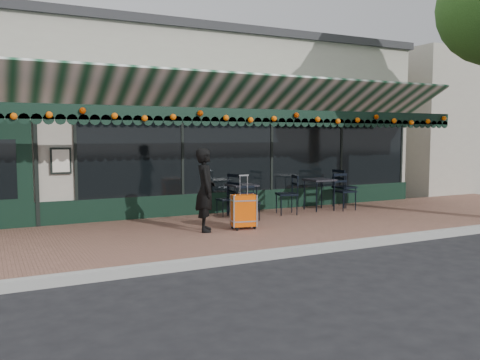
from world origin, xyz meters
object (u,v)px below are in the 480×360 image
cafe_table_a (319,182)px  chair_a_left (287,195)px  suitcase (244,211)px  chair_b_left (226,200)px  chair_b_front (250,203)px  cafe_table_b (242,188)px  chair_a_right (344,188)px  woman (205,190)px  chair_a_front (345,192)px  chair_b_right (241,194)px

cafe_table_a → chair_a_left: (-1.09, -0.21, -0.23)m
suitcase → cafe_table_a: 3.25m
chair_b_left → chair_b_front: chair_b_front is taller
chair_b_left → cafe_table_b: bearing=47.6°
suitcase → chair_b_front: bearing=67.0°
suitcase → chair_a_right: size_ratio=1.08×
woman → chair_a_right: 4.91m
cafe_table_b → chair_b_left: bearing=140.5°
chair_a_front → suitcase: bearing=-160.2°
chair_a_left → chair_a_right: bearing=116.9°
cafe_table_b → chair_a_right: size_ratio=0.74×
chair_a_right → chair_b_left: chair_a_right is taller
suitcase → chair_b_left: (0.40, 1.70, 0.01)m
woman → chair_b_left: size_ratio=2.18×
woman → chair_b_front: (1.39, 0.77, -0.43)m
suitcase → cafe_table_a: size_ratio=1.37×
suitcase → chair_a_front: suitcase is taller
woman → chair_a_front: woman is taller
cafe_table_b → suitcase: bearing=-115.7°
chair_b_left → chair_a_front: bearing=77.8°
cafe_table_a → chair_b_right: 2.16m
cafe_table_b → chair_b_front: chair_b_front is taller
chair_a_right → chair_b_left: (-3.47, -0.01, -0.13)m
woman → chair_b_right: 2.09m
chair_a_front → chair_b_front: chair_a_front is taller
chair_b_right → chair_b_front: (-0.11, -0.64, -0.12)m
chair_a_left → cafe_table_b: bearing=-86.2°
chair_a_left → suitcase: bearing=-40.6°
suitcase → chair_b_front: suitcase is taller
suitcase → chair_a_left: (1.79, 1.25, 0.11)m
woman → chair_a_left: 2.81m
suitcase → cafe_table_b: (0.70, 1.46, 0.31)m
chair_b_left → chair_b_front: bearing=12.8°
chair_b_front → chair_b_left: bearing=110.9°
chair_b_front → chair_a_front: bearing=10.9°
woman → chair_a_left: size_ratio=1.72×
woman → chair_b_front: woman is taller
chair_a_right → chair_b_right: 3.15m
cafe_table_b → chair_a_front: (2.78, -0.26, -0.21)m
suitcase → chair_b_left: bearing=88.0°
chair_a_front → chair_b_right: 2.77m
cafe_table_a → chair_a_front: bearing=-24.0°
chair_a_left → chair_b_front: bearing=-59.4°
chair_a_right → cafe_table_a: bearing=98.5°
chair_a_front → chair_b_front: size_ratio=1.21×
chair_a_left → chair_a_front: (1.69, -0.05, -0.01)m
cafe_table_b → chair_a_front: bearing=-5.3°
suitcase → cafe_table_a: bearing=38.1°
cafe_table_a → chair_b_front: (-2.26, -0.55, -0.32)m
chair_a_right → chair_a_front: (-0.40, -0.52, -0.04)m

